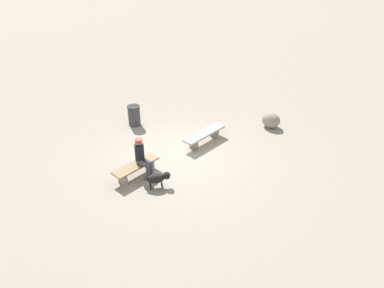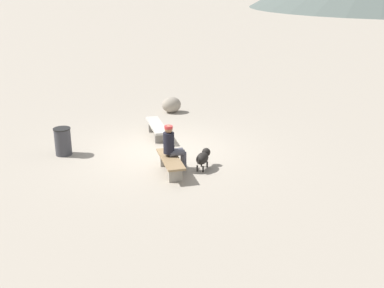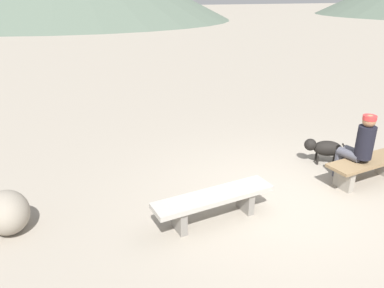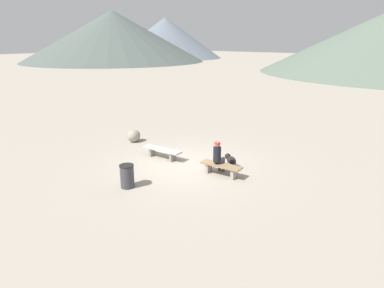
{
  "view_description": "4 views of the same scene",
  "coord_description": "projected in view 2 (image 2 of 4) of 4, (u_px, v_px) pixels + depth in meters",
  "views": [
    {
      "loc": [
        6.89,
        7.85,
        6.82
      ],
      "look_at": [
        -0.06,
        0.72,
        0.77
      ],
      "focal_mm": 34.54,
      "sensor_mm": 36.0,
      "label": 1
    },
    {
      "loc": [
        12.91,
        -1.97,
        4.96
      ],
      "look_at": [
        1.65,
        0.53,
        0.78
      ],
      "focal_mm": 44.68,
      "sensor_mm": 36.0,
      "label": 2
    },
    {
      "loc": [
        -3.5,
        -3.9,
        3.04
      ],
      "look_at": [
        -1.15,
        1.18,
        0.74
      ],
      "focal_mm": 34.13,
      "sensor_mm": 36.0,
      "label": 3
    },
    {
      "loc": [
        7.58,
        -9.8,
        4.81
      ],
      "look_at": [
        -0.04,
        0.4,
        0.78
      ],
      "focal_mm": 31.33,
      "sensor_mm": 36.0,
      "label": 4
    }
  ],
  "objects": [
    {
      "name": "bench_right",
      "position": [
        171.0,
        162.0,
        12.35
      ],
      "size": [
        1.57,
        0.51,
        0.42
      ],
      "rotation": [
        0.0,
        0.0,
        0.04
      ],
      "color": "gray",
      "rests_on": "ground"
    },
    {
      "name": "bench_left",
      "position": [
        157.0,
        127.0,
        15.07
      ],
      "size": [
        1.82,
        0.48,
        0.42
      ],
      "rotation": [
        0.0,
        0.0,
        0.04
      ],
      "color": "gray",
      "rests_on": "ground"
    },
    {
      "name": "boulder",
      "position": [
        171.0,
        105.0,
        17.72
      ],
      "size": [
        0.67,
        0.79,
        0.59
      ],
      "primitive_type": "ellipsoid",
      "rotation": [
        0.0,
        0.0,
        1.71
      ],
      "color": "gray",
      "rests_on": "ground"
    },
    {
      "name": "trash_bin",
      "position": [
        63.0,
        141.0,
        13.58
      ],
      "size": [
        0.49,
        0.49,
        0.79
      ],
      "color": "#38383D",
      "rests_on": "ground"
    },
    {
      "name": "dog",
      "position": [
        203.0,
        157.0,
        12.65
      ],
      "size": [
        0.71,
        0.56,
        0.49
      ],
      "rotation": [
        0.0,
        0.0,
        2.58
      ],
      "color": "black",
      "rests_on": "ground"
    },
    {
      "name": "seated_person",
      "position": [
        172.0,
        145.0,
        12.41
      ],
      "size": [
        0.35,
        0.6,
        1.25
      ],
      "rotation": [
        0.0,
        0.0,
        0.11
      ],
      "color": "black",
      "rests_on": "ground"
    },
    {
      "name": "ground",
      "position": [
        162.0,
        153.0,
        13.95
      ],
      "size": [
        210.0,
        210.0,
        0.06
      ],
      "primitive_type": "cube",
      "color": "#9E9384"
    }
  ]
}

